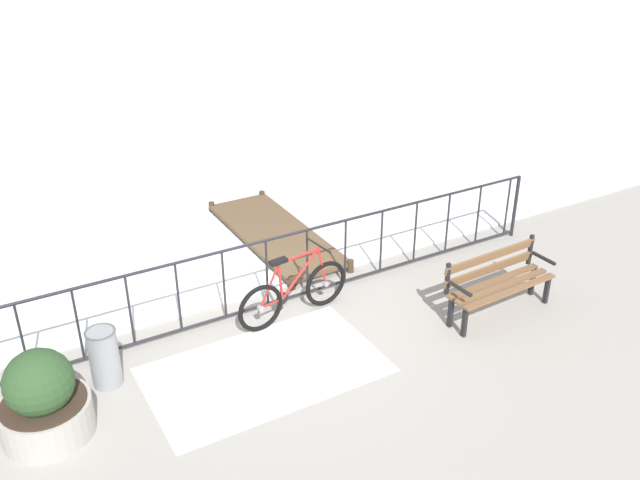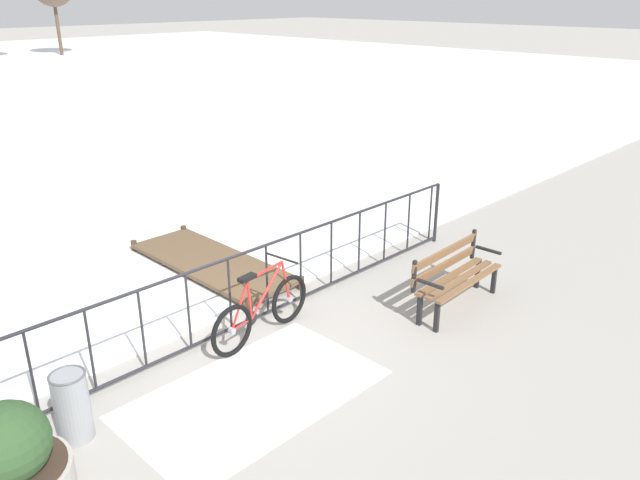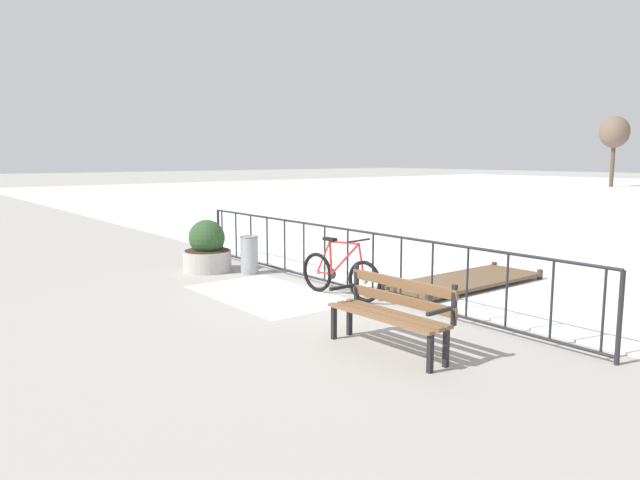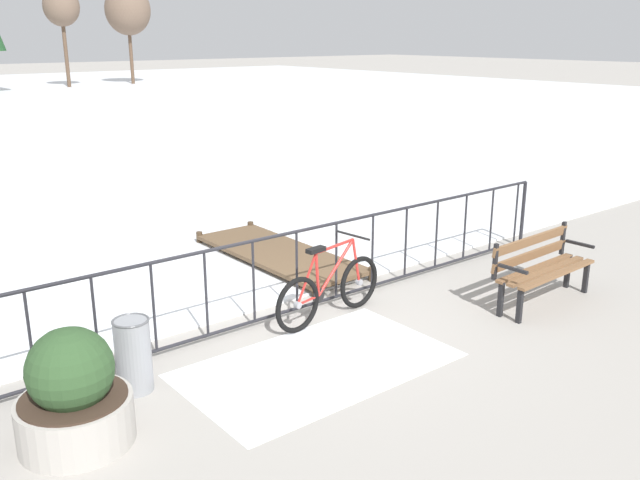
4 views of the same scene
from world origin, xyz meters
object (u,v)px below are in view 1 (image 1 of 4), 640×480
Objects in this scene: park_bench at (497,278)px; trash_bin at (104,357)px; bicycle_near_railing at (294,293)px; planter_with_shrub at (43,401)px.

trash_bin is (-4.95, 1.07, -0.14)m from park_bench.
park_bench is at bearing -27.01° from bicycle_near_railing.
bicycle_near_railing is 1.67× the size of planter_with_shrub.
trash_bin is at bearing -176.46° from bicycle_near_railing.
bicycle_near_railing is 2.54m from trash_bin.
park_bench is 1.59× the size of planter_with_shrub.
planter_with_shrub reaches higher than park_bench.
bicycle_near_railing is 2.72m from park_bench.
trash_bin is at bearing 34.52° from planter_with_shrub.
bicycle_near_railing reaches higher than park_bench.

